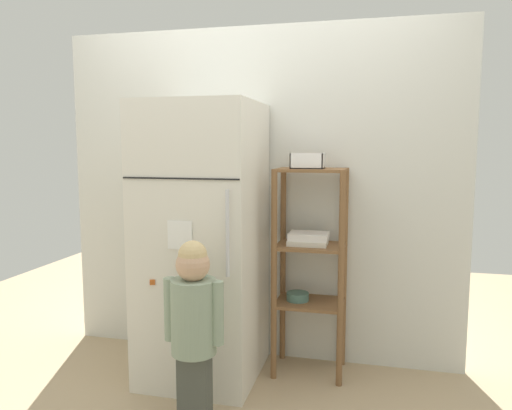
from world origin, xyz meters
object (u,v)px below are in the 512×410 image
(refrigerator, at_px, (203,242))
(child_standing, at_px, (194,316))
(fruit_bin, at_px, (309,162))
(pantry_shelf_unit, at_px, (309,255))

(refrigerator, distance_m, child_standing, 0.64)
(child_standing, distance_m, fruit_bin, 1.13)
(refrigerator, xyz_separation_m, child_standing, (0.15, -0.57, -0.25))
(pantry_shelf_unit, xyz_separation_m, fruit_bin, (-0.01, -0.01, 0.56))
(child_standing, bearing_deg, refrigerator, 105.12)
(child_standing, xyz_separation_m, fruit_bin, (0.45, 0.74, 0.73))
(child_standing, relative_size, fruit_bin, 4.95)
(refrigerator, relative_size, child_standing, 1.74)
(pantry_shelf_unit, bearing_deg, child_standing, -121.96)
(refrigerator, bearing_deg, pantry_shelf_unit, 16.12)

